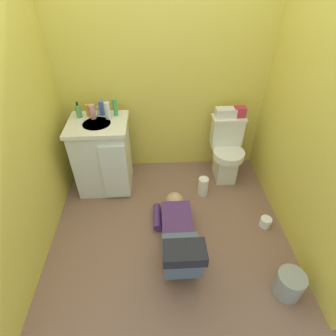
{
  "coord_description": "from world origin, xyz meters",
  "views": [
    {
      "loc": [
        -0.1,
        -1.73,
        2.13
      ],
      "look_at": [
        0.01,
        0.36,
        0.45
      ],
      "focal_mm": 28.49,
      "sensor_mm": 36.0,
      "label": 1
    }
  ],
  "objects": [
    {
      "name": "soap_dispenser",
      "position": [
        -0.87,
        0.78,
        0.89
      ],
      "size": [
        0.06,
        0.06,
        0.17
      ],
      "color": "#4A9A58",
      "rests_on": "vanity_cabinet"
    },
    {
      "name": "bottle_pink",
      "position": [
        -0.73,
        0.75,
        0.89
      ],
      "size": [
        0.06,
        0.06,
        0.15
      ],
      "primitive_type": "cylinder",
      "color": "#D28F9A",
      "rests_on": "vanity_cabinet"
    },
    {
      "name": "trash_can",
      "position": [
        0.9,
        -0.73,
        0.11
      ],
      "size": [
        0.22,
        0.22,
        0.23
      ],
      "primitive_type": "cylinder",
      "color": "gray",
      "rests_on": "ground_plane"
    },
    {
      "name": "faucet",
      "position": [
        -0.68,
        0.8,
        0.87
      ],
      "size": [
        0.02,
        0.02,
        0.1
      ],
      "primitive_type": "cylinder",
      "color": "silver",
      "rests_on": "vanity_cabinet"
    },
    {
      "name": "bottle_amber",
      "position": [
        -0.78,
        0.79,
        0.89
      ],
      "size": [
        0.04,
        0.04,
        0.13
      ],
      "primitive_type": "cylinder",
      "color": "#CB892E",
      "rests_on": "vanity_cabinet"
    },
    {
      "name": "bottle_clear",
      "position": [
        -0.58,
        0.73,
        0.91
      ],
      "size": [
        0.06,
        0.06,
        0.18
      ],
      "primitive_type": "cylinder",
      "color": "silver",
      "rests_on": "vanity_cabinet"
    },
    {
      "name": "bottle_blue",
      "position": [
        -0.64,
        0.81,
        0.9
      ],
      "size": [
        0.05,
        0.05,
        0.15
      ],
      "primitive_type": "cylinder",
      "color": "#4565B1",
      "rests_on": "vanity_cabinet"
    },
    {
      "name": "tissue_box",
      "position": [
        0.66,
        0.84,
        0.8
      ],
      "size": [
        0.22,
        0.11,
        0.1
      ],
      "primitive_type": "cube",
      "color": "silver",
      "rests_on": "toilet"
    },
    {
      "name": "wall_back",
      "position": [
        0.0,
        1.07,
        1.2
      ],
      "size": [
        2.4,
        0.08,
        2.4
      ],
      "primitive_type": "cube",
      "color": "#DAC84B",
      "rests_on": "ground_plane"
    },
    {
      "name": "wall_left",
      "position": [
        -1.16,
        0.0,
        1.2
      ],
      "size": [
        0.08,
        2.06,
        2.4
      ],
      "primitive_type": "cube",
      "color": "#DAC84B",
      "rests_on": "ground_plane"
    },
    {
      "name": "paper_towel_roll",
      "position": [
        0.41,
        0.43,
        0.11
      ],
      "size": [
        0.11,
        0.11,
        0.22
      ],
      "primitive_type": "cylinder",
      "color": "white",
      "rests_on": "ground_plane"
    },
    {
      "name": "vanity_cabinet",
      "position": [
        -0.68,
        0.65,
        0.42
      ],
      "size": [
        0.6,
        0.53,
        0.82
      ],
      "color": "silver",
      "rests_on": "ground_plane"
    },
    {
      "name": "toiletry_bag",
      "position": [
        0.81,
        0.84,
        0.81
      ],
      "size": [
        0.12,
        0.09,
        0.11
      ],
      "primitive_type": "cube",
      "color": "#B22D3F",
      "rests_on": "toilet"
    },
    {
      "name": "bottle_green",
      "position": [
        -0.5,
        0.8,
        0.91
      ],
      "size": [
        0.05,
        0.05,
        0.18
      ],
      "primitive_type": "cylinder",
      "color": "#499D4F",
      "rests_on": "vanity_cabinet"
    },
    {
      "name": "toilet_paper_roll",
      "position": [
        0.96,
        -0.06,
        0.05
      ],
      "size": [
        0.11,
        0.11,
        0.1
      ],
      "primitive_type": "cylinder",
      "color": "white",
      "rests_on": "ground_plane"
    },
    {
      "name": "toilet",
      "position": [
        0.71,
        0.75,
        0.37
      ],
      "size": [
        0.36,
        0.46,
        0.75
      ],
      "color": "silver",
      "rests_on": "ground_plane"
    },
    {
      "name": "person_plumber",
      "position": [
        0.07,
        -0.28,
        0.18
      ],
      "size": [
        0.39,
        1.06,
        0.52
      ],
      "color": "#512D6B",
      "rests_on": "ground_plane"
    },
    {
      "name": "wall_right",
      "position": [
        1.16,
        0.0,
        1.2
      ],
      "size": [
        0.08,
        2.06,
        2.4
      ],
      "primitive_type": "cube",
      "color": "#DAC84B",
      "rests_on": "ground_plane"
    },
    {
      "name": "ground_plane",
      "position": [
        0.0,
        0.0,
        -0.02
      ],
      "size": [
        2.74,
        3.06,
        0.04
      ],
      "primitive_type": "cube",
      "color": "#835F4B"
    }
  ]
}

